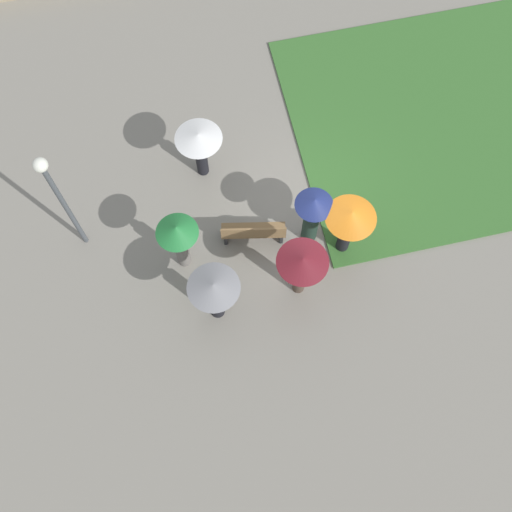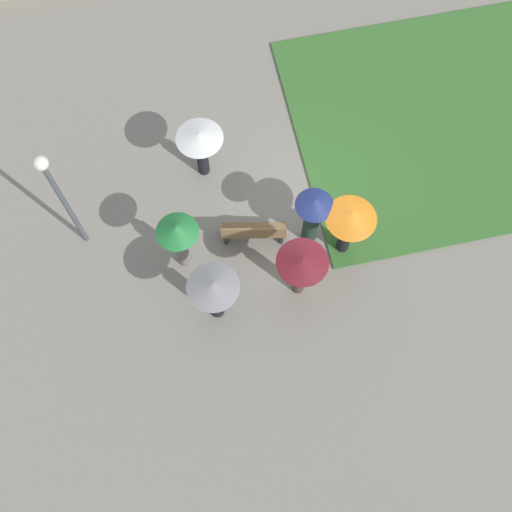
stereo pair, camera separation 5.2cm
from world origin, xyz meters
The scene contains 10 objects.
ground_plane centered at (0.00, 0.00, 0.00)m, with size 90.00×90.00×0.00m, color gray.
lawn_patch_near centered at (-5.19, -1.99, 0.03)m, with size 9.75×7.19×0.06m.
park_bench centered at (1.47, 0.40, 0.46)m, with size 1.64×0.72×0.90m.
lamp_post centered at (5.61, -0.51, 2.55)m, with size 0.32×0.32×3.91m.
crowd_person_maroon centered at (0.68, 1.89, 1.46)m, with size 1.19×1.19×1.90m.
crowd_person_grey centered at (2.72, 2.06, 1.40)m, with size 1.19×1.19×1.91m.
crowd_person_white centered at (2.33, -1.85, 1.33)m, with size 1.18×1.18×1.74m.
crowd_person_navy centered at (0.08, 0.59, 1.27)m, with size 0.91×0.91×1.97m.
crowd_person_green centered at (3.27, 0.58, 1.44)m, with size 0.99×0.99×1.98m.
crowd_person_orange centered at (-0.66, 1.08, 1.55)m, with size 1.20×1.20×1.97m.
Camera 1 is at (2.84, 6.81, 14.88)m, focal length 45.00 mm.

